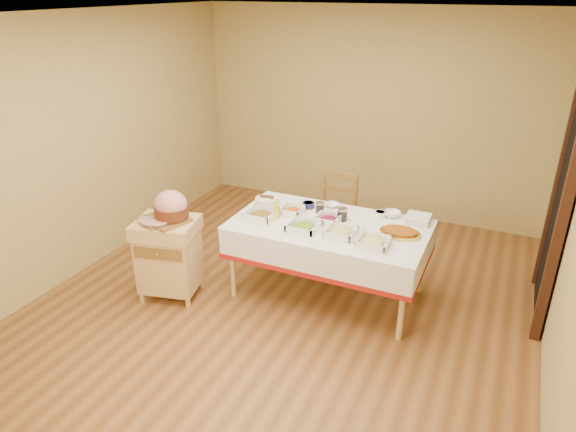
{
  "coord_description": "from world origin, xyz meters",
  "views": [
    {
      "loc": [
        1.75,
        -3.8,
        2.81
      ],
      "look_at": [
        -0.08,
        0.2,
        0.81
      ],
      "focal_mm": 32.0,
      "sensor_mm": 36.0,
      "label": 1
    }
  ],
  "objects_px": {
    "preserve_jar_right": "(342,215)",
    "butcher_cart": "(169,254)",
    "brass_platter": "(400,233)",
    "dining_table": "(329,239)",
    "plate_stack": "(418,219)",
    "dining_chair": "(335,215)",
    "preserve_jar_left": "(320,208)",
    "mustard_bottle": "(277,211)",
    "bread_basket": "(267,202)",
    "ham_on_board": "(170,208)"
  },
  "relations": [
    {
      "from": "butcher_cart",
      "to": "mustard_bottle",
      "type": "height_order",
      "value": "mustard_bottle"
    },
    {
      "from": "mustard_bottle",
      "to": "brass_platter",
      "type": "height_order",
      "value": "mustard_bottle"
    },
    {
      "from": "preserve_jar_right",
      "to": "plate_stack",
      "type": "height_order",
      "value": "preserve_jar_right"
    },
    {
      "from": "dining_chair",
      "to": "brass_platter",
      "type": "bearing_deg",
      "value": -40.13
    },
    {
      "from": "mustard_bottle",
      "to": "dining_chair",
      "type": "bearing_deg",
      "value": 71.9
    },
    {
      "from": "butcher_cart",
      "to": "bread_basket",
      "type": "xyz_separation_m",
      "value": [
        0.66,
        0.8,
        0.35
      ]
    },
    {
      "from": "plate_stack",
      "to": "brass_platter",
      "type": "height_order",
      "value": "plate_stack"
    },
    {
      "from": "plate_stack",
      "to": "dining_chair",
      "type": "bearing_deg",
      "value": 157.76
    },
    {
      "from": "dining_chair",
      "to": "preserve_jar_right",
      "type": "distance_m",
      "value": 0.79
    },
    {
      "from": "ham_on_board",
      "to": "butcher_cart",
      "type": "bearing_deg",
      "value": -141.94
    },
    {
      "from": "mustard_bottle",
      "to": "ham_on_board",
      "type": "bearing_deg",
      "value": -148.28
    },
    {
      "from": "brass_platter",
      "to": "preserve_jar_left",
      "type": "bearing_deg",
      "value": 169.33
    },
    {
      "from": "dining_table",
      "to": "dining_chair",
      "type": "relative_size",
      "value": 1.92
    },
    {
      "from": "butcher_cart",
      "to": "dining_chair",
      "type": "height_order",
      "value": "dining_chair"
    },
    {
      "from": "preserve_jar_right",
      "to": "brass_platter",
      "type": "relative_size",
      "value": 0.34
    },
    {
      "from": "preserve_jar_left",
      "to": "mustard_bottle",
      "type": "distance_m",
      "value": 0.45
    },
    {
      "from": "bread_basket",
      "to": "plate_stack",
      "type": "bearing_deg",
      "value": 9.47
    },
    {
      "from": "dining_chair",
      "to": "bread_basket",
      "type": "distance_m",
      "value": 0.88
    },
    {
      "from": "plate_stack",
      "to": "ham_on_board",
      "type": "bearing_deg",
      "value": -154.23
    },
    {
      "from": "preserve_jar_right",
      "to": "brass_platter",
      "type": "height_order",
      "value": "preserve_jar_right"
    },
    {
      "from": "mustard_bottle",
      "to": "brass_platter",
      "type": "distance_m",
      "value": 1.16
    },
    {
      "from": "butcher_cart",
      "to": "preserve_jar_left",
      "type": "bearing_deg",
      "value": 35.38
    },
    {
      "from": "butcher_cart",
      "to": "dining_chair",
      "type": "bearing_deg",
      "value": 50.72
    },
    {
      "from": "butcher_cart",
      "to": "brass_platter",
      "type": "distance_m",
      "value": 2.18
    },
    {
      "from": "preserve_jar_right",
      "to": "bread_basket",
      "type": "bearing_deg",
      "value": 178.87
    },
    {
      "from": "dining_chair",
      "to": "bread_basket",
      "type": "xyz_separation_m",
      "value": [
        -0.51,
        -0.64,
        0.32
      ]
    },
    {
      "from": "dining_chair",
      "to": "bread_basket",
      "type": "bearing_deg",
      "value": -128.86
    },
    {
      "from": "preserve_jar_left",
      "to": "brass_platter",
      "type": "distance_m",
      "value": 0.84
    },
    {
      "from": "preserve_jar_left",
      "to": "plate_stack",
      "type": "xyz_separation_m",
      "value": [
        0.92,
        0.18,
        -0.02
      ]
    },
    {
      "from": "dining_chair",
      "to": "preserve_jar_left",
      "type": "xyz_separation_m",
      "value": [
        0.04,
        -0.57,
        0.32
      ]
    },
    {
      "from": "preserve_jar_left",
      "to": "dining_table",
      "type": "bearing_deg",
      "value": -49.66
    },
    {
      "from": "ham_on_board",
      "to": "bread_basket",
      "type": "height_order",
      "value": "ham_on_board"
    },
    {
      "from": "ham_on_board",
      "to": "mustard_bottle",
      "type": "bearing_deg",
      "value": 31.72
    },
    {
      "from": "ham_on_board",
      "to": "preserve_jar_left",
      "type": "xyz_separation_m",
      "value": [
        1.16,
        0.82,
        -0.11
      ]
    },
    {
      "from": "brass_platter",
      "to": "dining_chair",
      "type": "bearing_deg",
      "value": 139.87
    },
    {
      "from": "dining_table",
      "to": "brass_platter",
      "type": "bearing_deg",
      "value": 4.66
    },
    {
      "from": "butcher_cart",
      "to": "brass_platter",
      "type": "xyz_separation_m",
      "value": [
        2.04,
        0.7,
        0.33
      ]
    },
    {
      "from": "dining_chair",
      "to": "plate_stack",
      "type": "bearing_deg",
      "value": -22.24
    },
    {
      "from": "dining_table",
      "to": "butcher_cart",
      "type": "distance_m",
      "value": 1.54
    },
    {
      "from": "brass_platter",
      "to": "dining_table",
      "type": "bearing_deg",
      "value": -175.34
    },
    {
      "from": "preserve_jar_left",
      "to": "mustard_bottle",
      "type": "bearing_deg",
      "value": -136.83
    },
    {
      "from": "butcher_cart",
      "to": "ham_on_board",
      "type": "height_order",
      "value": "ham_on_board"
    },
    {
      "from": "preserve_jar_right",
      "to": "brass_platter",
      "type": "distance_m",
      "value": 0.58
    },
    {
      "from": "preserve_jar_right",
      "to": "butcher_cart",
      "type": "bearing_deg",
      "value": -151.99
    },
    {
      "from": "brass_platter",
      "to": "ham_on_board",
      "type": "bearing_deg",
      "value": -161.46
    },
    {
      "from": "brass_platter",
      "to": "bread_basket",
      "type": "bearing_deg",
      "value": 176.15
    },
    {
      "from": "dining_chair",
      "to": "ham_on_board",
      "type": "xyz_separation_m",
      "value": [
        -1.13,
        -1.4,
        0.43
      ]
    },
    {
      "from": "preserve_jar_right",
      "to": "dining_table",
      "type": "bearing_deg",
      "value": -121.56
    },
    {
      "from": "plate_stack",
      "to": "mustard_bottle",
      "type": "bearing_deg",
      "value": -158.62
    },
    {
      "from": "dining_table",
      "to": "mustard_bottle",
      "type": "height_order",
      "value": "mustard_bottle"
    }
  ]
}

